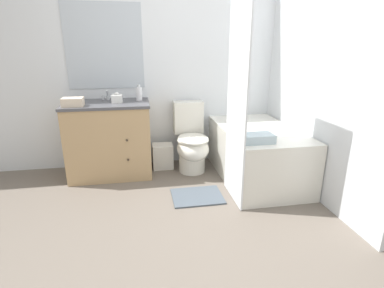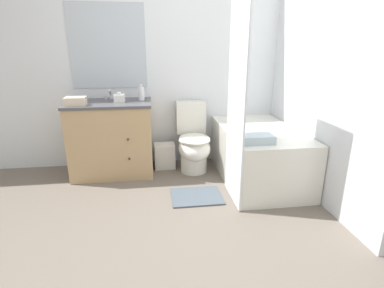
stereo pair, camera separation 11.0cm
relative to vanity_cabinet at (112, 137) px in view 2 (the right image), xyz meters
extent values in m
plane|color=#6B6056|center=(0.78, -1.31, -0.43)|extent=(14.00, 14.00, 0.00)
cube|color=silver|center=(0.78, 0.31, 0.82)|extent=(8.00, 0.05, 2.50)
cube|color=#B2BCC6|center=(0.00, 0.28, 1.00)|extent=(0.85, 0.01, 0.93)
cube|color=silver|center=(2.04, -0.51, 0.82)|extent=(0.05, 2.60, 2.50)
cube|color=tan|center=(0.00, 0.00, -0.02)|extent=(0.90, 0.57, 0.81)
cube|color=#4C4C51|center=(0.00, 0.00, 0.40)|extent=(0.92, 0.59, 0.03)
cylinder|color=silver|center=(0.00, 0.00, 0.36)|extent=(0.32, 0.32, 0.10)
sphere|color=#382D23|center=(0.20, -0.30, 0.06)|extent=(0.02, 0.02, 0.02)
sphere|color=#382D23|center=(0.20, -0.30, -0.16)|extent=(0.02, 0.02, 0.02)
cylinder|color=silver|center=(0.00, 0.20, 0.43)|extent=(0.04, 0.04, 0.04)
cylinder|color=silver|center=(0.00, 0.16, 0.49)|extent=(0.02, 0.11, 0.09)
cylinder|color=silver|center=(-0.06, 0.20, 0.43)|extent=(0.03, 0.03, 0.04)
cylinder|color=silver|center=(0.05, 0.20, 0.43)|extent=(0.03, 0.03, 0.04)
cylinder|color=silver|center=(0.94, -0.10, -0.32)|extent=(0.31, 0.31, 0.22)
ellipsoid|color=silver|center=(0.94, -0.16, -0.12)|extent=(0.37, 0.49, 0.27)
torus|color=silver|center=(0.94, -0.16, -0.02)|extent=(0.37, 0.37, 0.04)
cube|color=silver|center=(0.94, 0.18, 0.17)|extent=(0.35, 0.18, 0.39)
ellipsoid|color=silver|center=(0.94, -0.16, 0.00)|extent=(0.35, 0.46, 0.02)
cube|color=silver|center=(1.61, -0.39, -0.14)|extent=(0.78, 1.36, 0.58)
cube|color=#A5A7A2|center=(1.61, -0.39, 0.14)|extent=(0.66, 1.24, 0.01)
cube|color=white|center=(1.21, -0.82, 0.56)|extent=(0.02, 0.54, 1.98)
cube|color=silver|center=(0.60, 0.08, -0.28)|extent=(0.24, 0.21, 0.30)
cube|color=white|center=(0.12, 0.00, 0.45)|extent=(0.11, 0.15, 0.08)
ellipsoid|color=white|center=(0.12, 0.00, 0.51)|extent=(0.05, 0.04, 0.03)
cylinder|color=silver|center=(0.36, 0.07, 0.49)|extent=(0.07, 0.07, 0.15)
cylinder|color=silver|center=(0.36, 0.07, 0.58)|extent=(0.04, 0.04, 0.03)
cube|color=beige|center=(-0.32, -0.16, 0.46)|extent=(0.21, 0.15, 0.09)
cube|color=silver|center=(1.41, -0.87, 0.19)|extent=(0.30, 0.19, 0.08)
cube|color=#4C5660|center=(0.87, -0.75, -0.42)|extent=(0.50, 0.39, 0.02)
camera|label=1|loc=(0.35, -3.37, 1.00)|focal=28.00mm
camera|label=2|loc=(0.46, -3.38, 1.00)|focal=28.00mm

